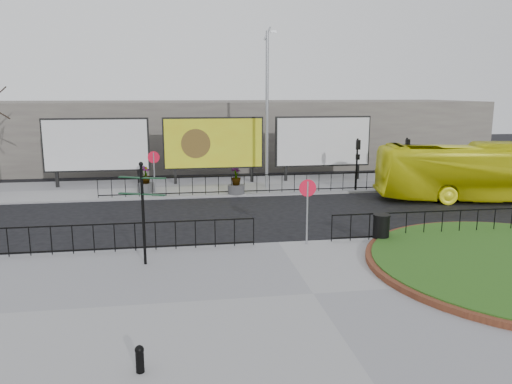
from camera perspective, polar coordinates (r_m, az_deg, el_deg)
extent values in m
plane|color=black|center=(19.15, 2.57, -6.09)|extent=(90.00, 90.00, 0.00)
cube|color=gray|center=(14.57, 6.55, -11.68)|extent=(30.00, 10.00, 0.12)
cube|color=gray|center=(30.65, -1.87, 0.70)|extent=(44.00, 6.00, 0.12)
cylinder|color=gray|center=(27.69, -11.54, 1.97)|extent=(0.07, 0.07, 2.40)
cylinder|color=red|center=(27.55, -11.62, 3.92)|extent=(0.64, 0.03, 0.64)
cylinder|color=white|center=(27.57, -11.62, 3.92)|extent=(0.50, 0.03, 0.50)
cylinder|color=gray|center=(18.64, 5.87, -2.41)|extent=(0.07, 0.07, 2.40)
cylinder|color=red|center=(18.44, 5.93, 0.46)|extent=(0.64, 0.03, 0.64)
cylinder|color=white|center=(18.46, 5.91, 0.47)|extent=(0.50, 0.03, 0.50)
cube|color=black|center=(32.14, -21.78, 1.40)|extent=(0.18, 0.18, 1.00)
cube|color=black|center=(31.41, -13.22, 1.71)|extent=(0.18, 0.18, 1.00)
cube|color=black|center=(31.43, -17.77, 5.15)|extent=(6.20, 0.25, 3.20)
cube|color=silver|center=(31.27, -17.81, 5.12)|extent=(6.00, 0.06, 3.00)
cube|color=black|center=(31.32, -9.20, 1.83)|extent=(0.18, 0.18, 1.00)
cube|color=black|center=(31.65, -0.48, 2.08)|extent=(0.18, 0.18, 1.00)
cube|color=black|center=(31.13, -4.88, 5.60)|extent=(6.20, 0.25, 3.20)
cube|color=#C4D61E|center=(30.97, -4.86, 5.57)|extent=(6.00, 0.06, 3.00)
cube|color=black|center=(32.04, 3.42, 2.18)|extent=(0.18, 0.18, 1.00)
cube|color=black|center=(33.38, 11.50, 2.34)|extent=(0.18, 0.18, 1.00)
cube|color=black|center=(32.38, 7.64, 5.76)|extent=(6.20, 0.25, 3.20)
cube|color=silver|center=(32.22, 7.72, 5.73)|extent=(6.00, 0.06, 3.00)
cylinder|color=gray|center=(29.37, 1.26, 9.20)|extent=(0.18, 0.18, 9.00)
cylinder|color=gray|center=(29.53, 1.30, 17.67)|extent=(0.43, 0.10, 0.77)
cube|color=gray|center=(29.60, 2.00, 17.84)|extent=(0.35, 0.15, 0.12)
cylinder|color=black|center=(29.42, 11.44, 3.11)|extent=(0.10, 0.10, 3.00)
cube|color=black|center=(29.17, 11.61, 5.31)|extent=(0.22, 0.18, 0.55)
cube|color=black|center=(29.25, 11.55, 3.95)|extent=(0.20, 0.16, 0.30)
cylinder|color=black|center=(30.58, 16.73, 3.16)|extent=(0.10, 0.10, 3.00)
cube|color=black|center=(30.34, 16.95, 5.28)|extent=(0.22, 0.18, 0.55)
cube|color=black|center=(30.42, 16.87, 3.97)|extent=(0.20, 0.16, 0.30)
cube|color=slate|center=(40.19, -3.65, 6.75)|extent=(40.00, 10.00, 5.00)
cylinder|color=black|center=(16.70, -12.76, -2.67)|extent=(0.09, 0.09, 3.31)
sphere|color=black|center=(16.38, -13.02, 3.13)|extent=(0.14, 0.14, 0.14)
cube|color=#0E331B|center=(16.65, -14.20, 1.64)|extent=(0.77, 0.45, 0.03)
cube|color=#0E331B|center=(16.31, -11.58, 1.57)|extent=(0.79, 0.35, 0.03)
cube|color=#0E331B|center=(16.71, -14.18, -0.17)|extent=(0.78, 0.39, 0.03)
cube|color=#0E331B|center=(16.35, -11.59, -0.30)|extent=(0.77, 0.45, 0.03)
cylinder|color=black|center=(10.99, -13.13, -18.33)|extent=(0.17, 0.17, 0.48)
sphere|color=black|center=(10.86, -13.19, -17.16)|extent=(0.19, 0.19, 0.19)
cylinder|color=black|center=(19.53, 14.11, -4.15)|extent=(0.61, 0.61, 1.02)
cylinder|color=black|center=(19.40, 14.19, -2.60)|extent=(0.66, 0.66, 0.07)
imported|color=yellow|center=(29.18, 24.52, 2.09)|extent=(11.40, 4.71, 3.09)
cylinder|color=#4C4C4F|center=(29.15, -12.47, 0.50)|extent=(0.96, 0.96, 0.50)
imported|color=#1F4A13|center=(29.02, -12.53, 1.94)|extent=(0.76, 0.76, 0.99)
cylinder|color=#4C4C4F|center=(28.00, -2.29, 0.31)|extent=(0.95, 0.95, 0.49)
imported|color=#1F4A13|center=(27.86, -2.30, 1.82)|extent=(0.73, 0.73, 1.00)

